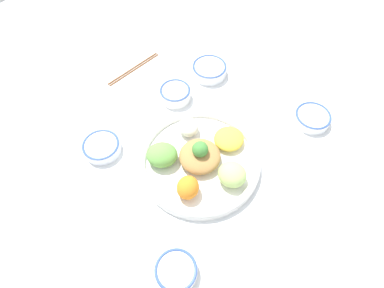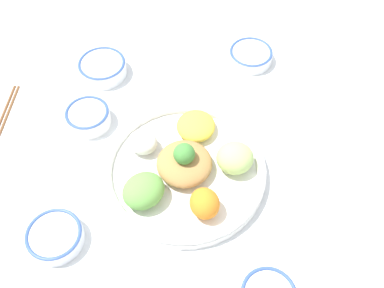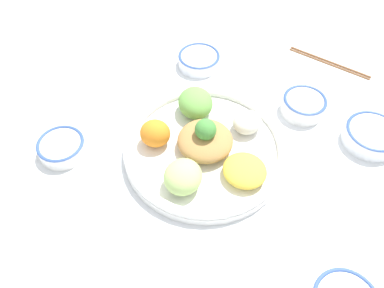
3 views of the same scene
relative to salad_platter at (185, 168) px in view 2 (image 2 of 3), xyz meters
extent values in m
plane|color=white|center=(-0.04, 0.02, -0.03)|extent=(2.40, 2.40, 0.00)
cylinder|color=white|center=(0.00, 0.00, -0.02)|extent=(0.35, 0.35, 0.02)
torus|color=white|center=(0.00, 0.00, 0.00)|extent=(0.35, 0.35, 0.02)
ellipsoid|color=orange|center=(-0.05, 0.09, 0.02)|extent=(0.08, 0.08, 0.06)
ellipsoid|color=#B7DB7A|center=(-0.10, -0.02, 0.02)|extent=(0.09, 0.08, 0.06)
ellipsoid|color=yellow|center=(-0.02, -0.11, 0.01)|extent=(0.10, 0.10, 0.04)
ellipsoid|color=white|center=(0.09, -0.05, 0.02)|extent=(0.08, 0.08, 0.05)
ellipsoid|color=#6BAD4C|center=(0.08, 0.07, 0.02)|extent=(0.12, 0.12, 0.06)
ellipsoid|color=#AD7F47|center=(0.00, 0.00, 0.02)|extent=(0.12, 0.12, 0.05)
sphere|color=#478E3D|center=(0.00, 0.00, 0.05)|extent=(0.05, 0.05, 0.05)
cylinder|color=white|center=(0.24, 0.17, -0.01)|extent=(0.11, 0.11, 0.03)
torus|color=#38569E|center=(0.24, 0.17, 0.00)|extent=(0.11, 0.11, 0.01)
cylinder|color=maroon|center=(0.24, 0.17, 0.00)|extent=(0.09, 0.09, 0.00)
cylinder|color=white|center=(0.23, -0.13, -0.01)|extent=(0.10, 0.10, 0.04)
torus|color=#38569E|center=(0.23, -0.13, 0.01)|extent=(0.10, 0.10, 0.01)
cylinder|color=#DBB251|center=(0.23, -0.13, 0.01)|extent=(0.08, 0.08, 0.00)
cylinder|color=white|center=(0.23, -0.29, -0.01)|extent=(0.12, 0.12, 0.04)
torus|color=#38569E|center=(0.23, -0.29, 0.01)|extent=(0.12, 0.12, 0.01)
cylinder|color=white|center=(0.23, -0.29, 0.01)|extent=(0.10, 0.10, 0.00)
cylinder|color=white|center=(-0.15, -0.36, -0.01)|extent=(0.11, 0.11, 0.03)
torus|color=#38569E|center=(-0.15, -0.36, 0.00)|extent=(0.11, 0.11, 0.01)
cylinder|color=maroon|center=(-0.15, -0.36, 0.00)|extent=(0.09, 0.09, 0.00)
cylinder|color=brown|center=(0.44, -0.12, -0.02)|extent=(0.01, 0.23, 0.01)
cylinder|color=brown|center=(0.45, -0.12, -0.02)|extent=(0.01, 0.23, 0.01)
camera|label=1|loc=(-0.31, 0.35, 0.79)|focal=30.00mm
camera|label=2|loc=(-0.05, 0.51, 0.81)|focal=42.00mm
camera|label=3|loc=(-0.43, -0.25, 0.63)|focal=35.00mm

